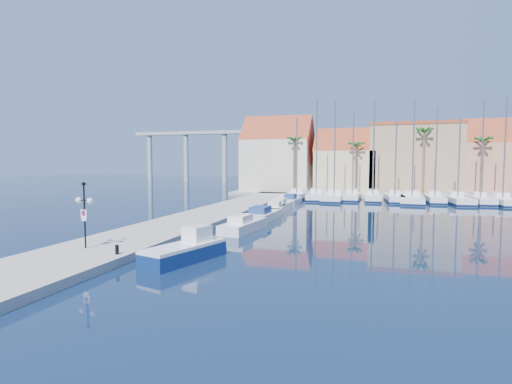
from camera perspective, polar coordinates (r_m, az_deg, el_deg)
ground at (r=25.27m, az=-0.03°, el=-8.60°), size 260.00×260.00×0.00m
quay_west at (r=40.79m, az=-6.67°, el=-3.32°), size 6.00×77.00×0.50m
shore_north at (r=71.84m, az=19.03°, el=-0.24°), size 54.00×16.00×0.50m
lamp_post at (r=25.76m, az=-23.33°, el=-1.72°), size 1.33×0.54×3.95m
bollard at (r=23.78m, az=-19.24°, el=-7.78°), size 0.21×0.21×0.53m
fishing_boat at (r=23.36m, az=-9.91°, el=-8.15°), size 3.27×5.71×1.90m
motorboat_west_0 at (r=32.69m, az=-1.86°, el=-4.73°), size 2.50×6.11×1.40m
motorboat_west_1 at (r=38.76m, az=0.89°, el=-3.31°), size 2.41×6.97×1.40m
motorboat_west_2 at (r=43.77m, az=2.79°, el=-2.44°), size 2.10×5.42×1.40m
motorboat_west_3 at (r=47.14m, az=3.50°, el=-1.96°), size 1.96×6.04×1.40m
motorboat_west_4 at (r=53.65m, az=5.05°, el=-1.21°), size 1.90×5.93×1.40m
sailboat_0 at (r=61.03m, az=5.96°, el=-0.48°), size 3.51×10.43×12.14m
sailboat_1 at (r=61.02m, az=8.60°, el=-0.46°), size 3.41×9.97×14.93m
sailboat_2 at (r=59.86m, az=11.16°, el=-0.61°), size 2.95×10.61×14.42m
sailboat_3 at (r=61.00m, az=13.64°, el=-0.53°), size 2.34×8.20×12.75m
sailboat_4 at (r=60.73m, az=16.31°, el=-0.59°), size 2.54×8.72×14.42m
sailboat_5 at (r=60.45m, az=19.15°, el=-0.73°), size 2.97×8.93×11.27m
sailboat_6 at (r=60.13m, az=21.36°, el=-0.82°), size 3.72×11.68×14.01m
sailboat_7 at (r=60.99m, az=24.11°, el=-0.78°), size 2.22×8.21×13.26m
sailboat_8 at (r=60.77m, az=26.71°, el=-0.94°), size 3.29×9.68×11.49m
sailboat_9 at (r=61.72m, az=29.25°, el=-0.89°), size 2.67×8.34×13.90m
sailboat_10 at (r=62.16m, az=31.59°, el=-0.98°), size 3.16×9.97×13.92m
building_0 at (r=72.63m, az=3.16°, el=4.99°), size 12.30×9.00×13.50m
building_1 at (r=70.77m, az=12.66°, el=3.92°), size 10.30×8.00×11.00m
building_2 at (r=71.82m, az=21.55°, el=4.49°), size 14.20×10.20×11.50m
building_3 at (r=72.81m, az=31.08°, el=3.86°), size 10.30×8.00×12.00m
palm_0 at (r=66.97m, az=5.51°, el=7.22°), size 2.60×2.60×10.15m
palm_1 at (r=65.70m, az=14.14°, el=6.35°), size 2.60×2.60×9.15m
palm_2 at (r=66.08m, az=22.94°, el=7.76°), size 2.60×2.60×11.15m
palm_3 at (r=67.31m, az=29.73°, el=6.27°), size 2.60×2.60×9.65m
viaduct at (r=115.34m, az=-6.88°, el=6.56°), size 48.00×2.20×14.45m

